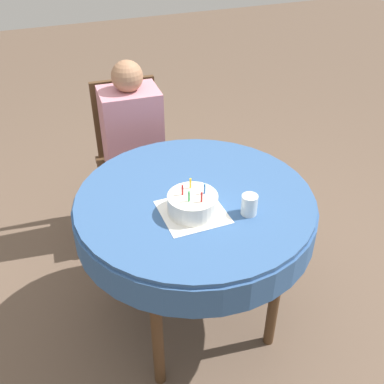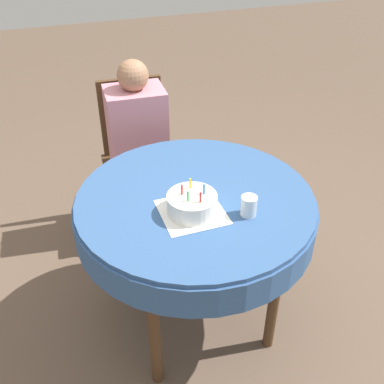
{
  "view_description": "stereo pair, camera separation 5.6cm",
  "coord_description": "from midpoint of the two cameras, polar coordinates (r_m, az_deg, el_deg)",
  "views": [
    {
      "loc": [
        -0.58,
        -1.44,
        1.88
      ],
      "look_at": [
        -0.02,
        -0.03,
        0.82
      ],
      "focal_mm": 42.0,
      "sensor_mm": 36.0,
      "label": 1
    },
    {
      "loc": [
        -0.53,
        -1.46,
        1.88
      ],
      "look_at": [
        -0.02,
        -0.03,
        0.82
      ],
      "focal_mm": 42.0,
      "sensor_mm": 36.0,
      "label": 2
    }
  ],
  "objects": [
    {
      "name": "person",
      "position": [
        2.6,
        -6.23,
        6.89
      ],
      "size": [
        0.34,
        0.36,
        1.11
      ],
      "rotation": [
        0.0,
        0.0,
        -0.06
      ],
      "color": "#9E7051",
      "rests_on": "ground_plane"
    },
    {
      "name": "drinking_glass",
      "position": [
        1.8,
        8.1,
        -1.77
      ],
      "size": [
        0.07,
        0.07,
        0.09
      ],
      "color": "silver",
      "rests_on": "dining_table"
    },
    {
      "name": "napkin",
      "position": [
        1.82,
        0.87,
        -2.54
      ],
      "size": [
        0.25,
        0.25,
        0.0
      ],
      "color": "white",
      "rests_on": "dining_table"
    },
    {
      "name": "ground_plane",
      "position": [
        2.44,
        1.0,
        -15.43
      ],
      "size": [
        12.0,
        12.0,
        0.0
      ],
      "primitive_type": "plane",
      "color": "brown"
    },
    {
      "name": "birthday_cake",
      "position": [
        1.79,
        0.88,
        -1.5
      ],
      "size": [
        0.2,
        0.2,
        0.12
      ],
      "color": "white",
      "rests_on": "dining_table"
    },
    {
      "name": "chair",
      "position": [
        2.76,
        -6.42,
        4.87
      ],
      "size": [
        0.44,
        0.44,
        0.93
      ],
      "rotation": [
        0.0,
        0.0,
        -0.06
      ],
      "color": "#4C331E",
      "rests_on": "ground_plane"
    },
    {
      "name": "dining_table",
      "position": [
        1.96,
        1.2,
        -2.77
      ],
      "size": [
        1.04,
        1.04,
        0.77
      ],
      "color": "#335689",
      "rests_on": "ground_plane"
    }
  ]
}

